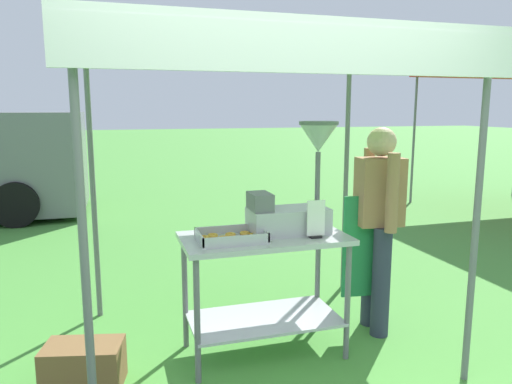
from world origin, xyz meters
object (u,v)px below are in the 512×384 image
object	(u,v)px
stall_canopy	(260,55)
donut_cart	(264,269)
vendor	(378,219)
supply_crate	(84,365)
donut_tray	(231,237)
donut_fryer	(296,192)
menu_sign	(316,222)

from	to	relation	value
stall_canopy	donut_cart	size ratio (longest dim) A/B	2.16
vendor	supply_crate	world-z (taller)	vendor
stall_canopy	supply_crate	world-z (taller)	stall_canopy
donut_cart	donut_tray	xyz separation A→B (m)	(-0.25, -0.05, 0.26)
donut_fryer	supply_crate	bearing A→B (deg)	-175.69
donut_tray	supply_crate	xyz separation A→B (m)	(-0.98, -0.03, -0.75)
donut_fryer	vendor	xyz separation A→B (m)	(0.71, 0.07, -0.26)
donut_tray	supply_crate	bearing A→B (deg)	-177.98
donut_fryer	supply_crate	distance (m)	1.79
menu_sign	stall_canopy	bearing A→B (deg)	141.79
donut_fryer	menu_sign	xyz separation A→B (m)	(0.08, -0.18, -0.18)
stall_canopy	vendor	size ratio (longest dim) A/B	1.55
donut_tray	menu_sign	xyz separation A→B (m)	(0.57, -0.10, 0.09)
menu_sign	vendor	bearing A→B (deg)	21.92
donut_tray	supply_crate	distance (m)	1.23
vendor	donut_tray	bearing A→B (deg)	-172.83
stall_canopy	donut_fryer	bearing A→B (deg)	-16.80
vendor	supply_crate	bearing A→B (deg)	-175.13
donut_tray	vendor	distance (m)	1.21
stall_canopy	vendor	bearing A→B (deg)	0.12
menu_sign	supply_crate	xyz separation A→B (m)	(-1.55, 0.07, -0.84)
menu_sign	vendor	world-z (taller)	vendor
donut_cart	donut_tray	size ratio (longest dim) A/B	2.59
donut_fryer	vendor	world-z (taller)	donut_fryer
stall_canopy	vendor	world-z (taller)	stall_canopy
donut_cart	menu_sign	distance (m)	0.50
stall_canopy	supply_crate	distance (m)	2.32
menu_sign	donut_cart	bearing A→B (deg)	154.53
donut_tray	menu_sign	size ratio (longest dim) A/B	1.70
donut_cart	donut_fryer	xyz separation A→B (m)	(0.24, 0.03, 0.53)
supply_crate	donut_cart	bearing A→B (deg)	3.92
donut_fryer	menu_sign	distance (m)	0.26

